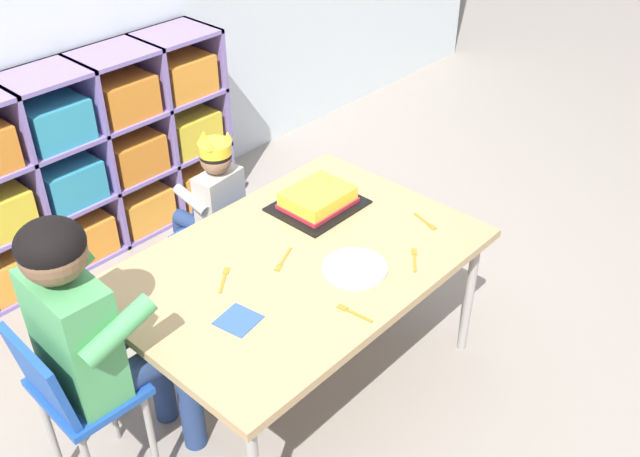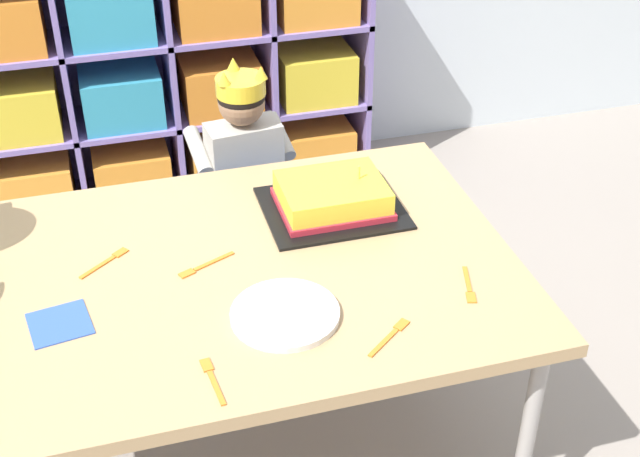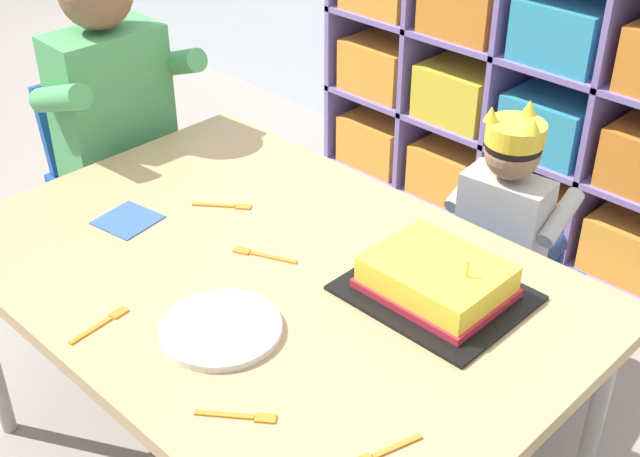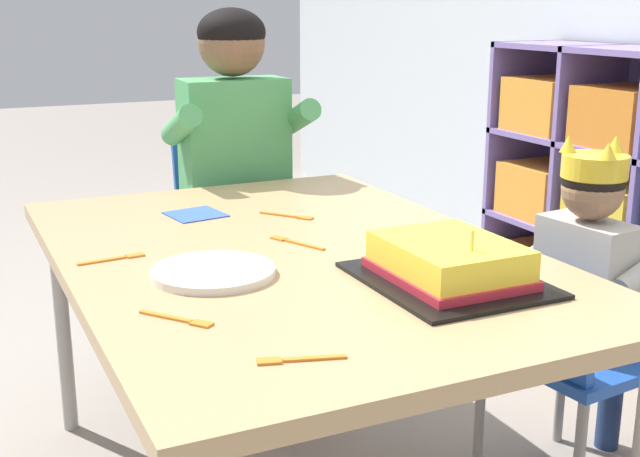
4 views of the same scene
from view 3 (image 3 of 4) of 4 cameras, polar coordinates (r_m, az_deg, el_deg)
storage_cubby_shelf at (r=2.87m, az=15.81°, el=7.33°), size 1.82×0.31×0.96m
activity_table at (r=1.76m, az=-3.65°, el=-3.86°), size 1.31×0.89×0.60m
classroom_chair_blue at (r=2.15m, az=11.06°, el=-3.87°), size 0.39×0.39×0.57m
child_with_crown at (r=2.15m, az=12.84°, el=0.74°), size 0.31×0.31×0.82m
classroom_chair_adult_side at (r=2.48m, az=-13.88°, el=3.93°), size 0.31×0.34×0.72m
adult_helper_seated at (r=2.30m, az=-13.13°, el=7.68°), size 0.44×0.41×1.08m
birthday_cake_on_tray at (r=1.66m, az=7.91°, el=-3.57°), size 0.34×0.29×0.11m
paper_plate_stack at (r=1.58m, az=-6.75°, el=-6.78°), size 0.23×0.23×0.01m
paper_napkin_square at (r=1.94m, az=-12.92°, el=0.56°), size 0.14×0.14×0.00m
fork_at_table_front_edge at (r=1.65m, az=-14.53°, el=-6.22°), size 0.03×0.13×0.00m
fork_near_child_seat at (r=1.78m, az=-4.05°, el=-1.79°), size 0.14×0.07×0.00m
fork_by_napkin at (r=1.36m, az=4.25°, el=-14.94°), size 0.05×0.13×0.00m
fork_scattered_mid_table at (r=1.42m, az=-5.37°, el=-12.57°), size 0.12×0.10×0.00m
fork_beside_plate_stack at (r=1.96m, az=-6.41°, el=1.55°), size 0.12×0.10×0.00m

